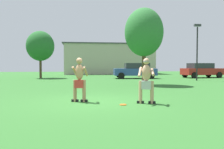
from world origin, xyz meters
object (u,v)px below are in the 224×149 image
at_px(player_in_red, 80,79).
at_px(player_with_cap, 146,79).
at_px(car_red_far_end, 201,70).
at_px(tree_behind_players, 144,32).
at_px(car_blue_near_post, 135,70).
at_px(frisbee, 123,105).
at_px(lamp_post, 197,45).
at_px(tree_left_field, 40,46).

bearing_deg(player_in_red, player_with_cap, -16.82).
distance_m(car_red_far_end, tree_behind_players, 12.27).
height_order(player_in_red, car_blue_near_post, player_in_red).
xyz_separation_m(car_red_far_end, tree_behind_players, (-8.70, -8.17, 2.82)).
relative_size(frisbee, car_red_far_end, 0.05).
xyz_separation_m(car_blue_near_post, tree_behind_players, (-1.24, -7.72, 2.82)).
bearing_deg(lamp_post, player_with_cap, -124.40).
distance_m(player_in_red, lamp_post, 15.20).
distance_m(frisbee, tree_left_field, 18.79).
bearing_deg(car_blue_near_post, tree_left_field, 169.01).
xyz_separation_m(frisbee, tree_left_field, (-5.58, 17.63, 3.35)).
xyz_separation_m(player_with_cap, tree_left_field, (-6.47, 17.42, 2.46)).
relative_size(frisbee, car_blue_near_post, 0.06).
xyz_separation_m(frisbee, car_red_far_end, (11.64, 16.18, 0.81)).
height_order(player_with_cap, tree_behind_players, tree_behind_players).
relative_size(player_in_red, tree_left_field, 0.34).
bearing_deg(tree_behind_players, player_in_red, -122.02).
xyz_separation_m(frisbee, tree_behind_players, (2.93, 8.01, 3.63)).
bearing_deg(car_red_far_end, lamp_post, -122.67).
distance_m(player_with_cap, tree_left_field, 18.74).
height_order(lamp_post, tree_behind_players, tree_behind_players).
distance_m(player_with_cap, lamp_post, 14.26).
bearing_deg(player_with_cap, lamp_post, 55.60).
bearing_deg(car_blue_near_post, player_with_cap, -101.94).
distance_m(car_blue_near_post, tree_left_field, 10.25).
height_order(car_blue_near_post, lamp_post, lamp_post).
bearing_deg(player_in_red, car_blue_near_post, 69.05).
xyz_separation_m(player_with_cap, car_blue_near_post, (3.28, 15.53, -0.07)).
relative_size(player_in_red, frisbee, 6.79).
relative_size(player_in_red, car_blue_near_post, 0.38).
relative_size(player_with_cap, frisbee, 6.75).
bearing_deg(player_with_cap, tree_behind_players, 75.31).
distance_m(lamp_post, tree_left_field, 15.55).
height_order(player_with_cap, frisbee, player_with_cap).
bearing_deg(tree_left_field, player_in_red, -76.27).
bearing_deg(lamp_post, car_blue_near_post, 140.13).
relative_size(player_with_cap, tree_left_field, 0.34).
relative_size(car_red_far_end, tree_behind_players, 0.84).
xyz_separation_m(player_in_red, tree_behind_players, (4.43, 7.08, 2.77)).
height_order(player_with_cap, car_blue_near_post, player_with_cap).
bearing_deg(tree_left_field, player_with_cap, -69.64).
relative_size(car_red_far_end, lamp_post, 0.90).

